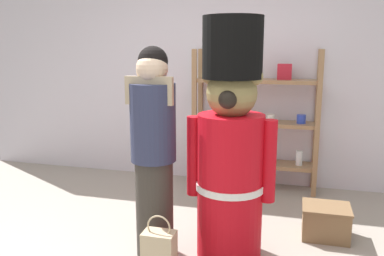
% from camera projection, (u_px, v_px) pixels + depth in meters
% --- Properties ---
extents(back_wall, '(6.40, 0.12, 2.60)m').
position_uv_depth(back_wall, '(225.00, 71.00, 4.69)').
color(back_wall, silver).
rests_on(back_wall, ground_plane).
extents(merchandise_shelf, '(1.37, 0.35, 1.56)m').
position_uv_depth(merchandise_shelf, '(255.00, 120.00, 4.48)').
color(merchandise_shelf, '#93704C').
rests_on(merchandise_shelf, ground_plane).
extents(teddy_bear_guard, '(0.67, 0.51, 1.79)m').
position_uv_depth(teddy_bear_guard, '(231.00, 149.00, 2.96)').
color(teddy_bear_guard, red).
rests_on(teddy_bear_guard, ground_plane).
extents(person_shopper, '(0.35, 0.33, 1.59)m').
position_uv_depth(person_shopper, '(154.00, 149.00, 2.97)').
color(person_shopper, '#38332D').
rests_on(person_shopper, ground_plane).
extents(shopping_bag, '(0.22, 0.15, 0.46)m').
position_uv_depth(shopping_bag, '(159.00, 254.00, 2.78)').
color(shopping_bag, '#C1AD89').
rests_on(shopping_bag, ground_plane).
extents(display_crate, '(0.39, 0.33, 0.27)m').
position_uv_depth(display_crate, '(326.00, 221.00, 3.39)').
color(display_crate, brown).
rests_on(display_crate, ground_plane).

